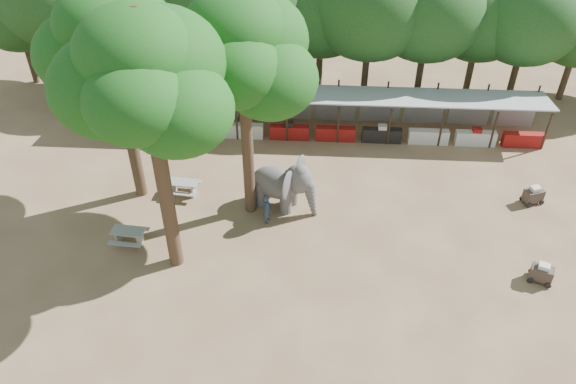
# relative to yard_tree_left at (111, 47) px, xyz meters

# --- Properties ---
(ground) EXTENTS (100.00, 100.00, 0.00)m
(ground) POSITION_rel_yard_tree_left_xyz_m (9.13, -7.19, -8.20)
(ground) COLOR brown
(ground) RESTS_ON ground
(vendor_stalls) EXTENTS (28.00, 2.99, 2.80)m
(vendor_stalls) POSITION_rel_yard_tree_left_xyz_m (9.13, 6.65, -7.02)
(vendor_stalls) COLOR #989B9F
(vendor_stalls) RESTS_ON ground
(yard_tree_left) EXTENTS (7.10, 6.90, 11.02)m
(yard_tree_left) POSITION_rel_yard_tree_left_xyz_m (0.00, 0.00, 0.00)
(yard_tree_left) COLOR #332316
(yard_tree_left) RESTS_ON ground
(yard_tree_center) EXTENTS (7.10, 6.90, 12.04)m
(yard_tree_center) POSITION_rel_yard_tree_left_xyz_m (3.00, -5.00, 1.01)
(yard_tree_center) COLOR #332316
(yard_tree_center) RESTS_ON ground
(yard_tree_back) EXTENTS (7.10, 6.90, 11.36)m
(yard_tree_back) POSITION_rel_yard_tree_left_xyz_m (6.00, -1.00, 0.34)
(yard_tree_back) COLOR #332316
(yard_tree_back) RESTS_ON ground
(backdrop_trees) EXTENTS (46.46, 5.95, 8.33)m
(backdrop_trees) POSITION_rel_yard_tree_left_xyz_m (9.13, 11.81, -2.69)
(backdrop_trees) COLOR #332316
(backdrop_trees) RESTS_ON ground
(elephant) EXTENTS (3.79, 2.91, 2.82)m
(elephant) POSITION_rel_yard_tree_left_xyz_m (7.84, -0.80, -6.79)
(elephant) COLOR #494646
(elephant) RESTS_ON ground
(handler) EXTENTS (0.50, 0.64, 1.60)m
(handler) POSITION_rel_yard_tree_left_xyz_m (7.09, -2.11, -7.40)
(handler) COLOR #26384C
(handler) RESTS_ON ground
(picnic_table_near) EXTENTS (1.72, 1.57, 0.80)m
(picnic_table_near) POSITION_rel_yard_tree_left_xyz_m (0.62, -4.07, -7.68)
(picnic_table_near) COLOR gray
(picnic_table_near) RESTS_ON ground
(picnic_table_far) EXTENTS (1.72, 1.57, 0.79)m
(picnic_table_far) POSITION_rel_yard_tree_left_xyz_m (2.45, -0.12, -7.68)
(picnic_table_far) COLOR gray
(picnic_table_far) RESTS_ON ground
(cart_front) EXTENTS (1.20, 0.99, 1.00)m
(cart_front) POSITION_rel_yard_tree_left_xyz_m (19.62, -5.40, -7.71)
(cart_front) COLOR #342822
(cart_front) RESTS_ON ground
(cart_back) EXTENTS (1.22, 0.99, 1.03)m
(cart_back) POSITION_rel_yard_tree_left_xyz_m (20.83, 0.26, -7.69)
(cart_back) COLOR #342822
(cart_back) RESTS_ON ground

